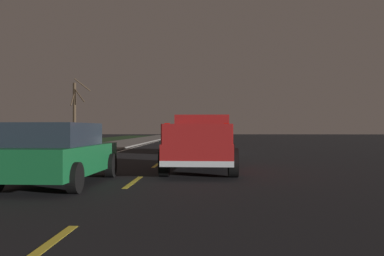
# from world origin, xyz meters

# --- Properties ---
(ground) EXTENTS (144.00, 144.00, 0.00)m
(ground) POSITION_xyz_m (27.00, 0.00, 0.00)
(ground) COLOR black
(sidewalk_shoulder) EXTENTS (108.00, 4.00, 0.12)m
(sidewalk_shoulder) POSITION_xyz_m (27.00, 5.70, 0.06)
(sidewalk_shoulder) COLOR slate
(sidewalk_shoulder) RESTS_ON ground
(grass_verge) EXTENTS (108.00, 6.00, 0.01)m
(grass_verge) POSITION_xyz_m (27.00, 10.70, 0.00)
(grass_verge) COLOR #1E3819
(grass_verge) RESTS_ON ground
(lane_markings) EXTENTS (108.00, 3.54, 0.01)m
(lane_markings) POSITION_xyz_m (29.27, 2.51, 0.00)
(lane_markings) COLOR yellow
(lane_markings) RESTS_ON ground
(pickup_truck) EXTENTS (5.49, 2.41, 1.87)m
(pickup_truck) POSITION_xyz_m (13.32, -1.76, 0.91)
(pickup_truck) COLOR maroon
(pickup_truck) RESTS_ON ground
(sedan_green) EXTENTS (4.45, 2.10, 1.54)m
(sedan_green) POSITION_xyz_m (9.51, 1.79, 0.78)
(sedan_green) COLOR #14592D
(sedan_green) RESTS_ON ground
(sedan_silver) EXTENTS (4.44, 2.09, 1.54)m
(sedan_silver) POSITION_xyz_m (22.90, -1.64, 0.78)
(sedan_silver) COLOR #B2B5BA
(sedan_silver) RESTS_ON ground
(bare_tree_far) EXTENTS (1.64, 1.40, 5.95)m
(bare_tree_far) POSITION_xyz_m (35.98, 9.89, 2.95)
(bare_tree_far) COLOR #423323
(bare_tree_far) RESTS_ON ground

